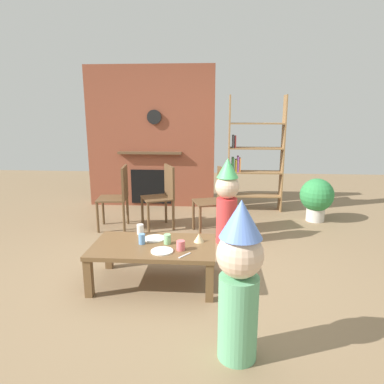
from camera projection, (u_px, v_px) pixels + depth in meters
name	position (u px, v px, depth m)	size (l,w,h in m)	color
ground_plane	(175.00, 269.00, 3.70)	(12.00, 12.00, 0.00)	#846B4C
brick_fireplace_feature	(151.00, 138.00, 6.01)	(2.20, 0.28, 2.40)	brown
bookshelf	(251.00, 159.00, 5.77)	(0.90, 0.28, 1.90)	olive
coffee_table	(154.00, 250.00, 3.34)	(1.18, 0.68, 0.40)	brown
paper_cup_near_left	(140.00, 229.00, 3.61)	(0.07, 0.07, 0.11)	silver
paper_cup_near_right	(142.00, 239.00, 3.34)	(0.06, 0.06, 0.10)	#669EE0
paper_cup_center	(167.00, 239.00, 3.34)	(0.07, 0.07, 0.09)	#8CD18C
paper_cup_far_left	(181.00, 245.00, 3.19)	(0.08, 0.08, 0.09)	#E5666B
paper_plate_front	(162.00, 251.00, 3.16)	(0.20, 0.20, 0.01)	white
paper_plate_rear	(155.00, 238.00, 3.48)	(0.21, 0.21, 0.01)	white
birthday_cake_slice	(199.00, 238.00, 3.39)	(0.10, 0.10, 0.08)	#EAC68C
table_fork	(185.00, 255.00, 3.08)	(0.15, 0.02, 0.01)	silver
child_with_cone_hat	(239.00, 278.00, 2.26)	(0.31, 0.31, 1.11)	#66B27F
child_in_pink	(227.00, 199.00, 4.34)	(0.30, 0.30, 1.09)	#D13838
dining_chair_left	(119.00, 194.00, 4.90)	(0.44, 0.44, 0.90)	brown
dining_chair_middle	(163.00, 193.00, 4.95)	(0.53, 0.53, 0.90)	brown
dining_chair_right	(216.00, 197.00, 4.73)	(0.50, 0.50, 0.90)	brown
potted_plant_tall	(317.00, 197.00, 5.27)	(0.50, 0.50, 0.66)	beige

